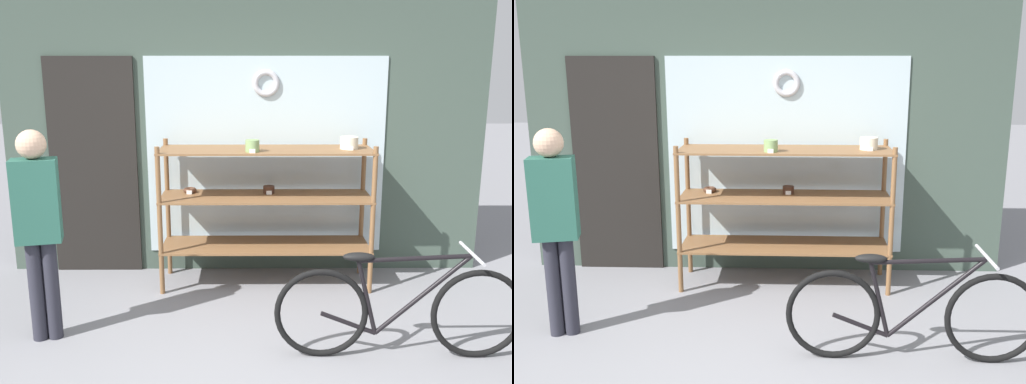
# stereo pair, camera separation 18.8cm
# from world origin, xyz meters

# --- Properties ---
(storefront_facade) EXTENTS (4.63, 0.13, 3.87)m
(storefront_facade) POSITION_xyz_m (-0.04, 2.29, 1.87)
(storefront_facade) COLOR #3D4C42
(storefront_facade) RESTS_ON ground_plane
(display_case) EXTENTS (1.92, 0.54, 1.39)m
(display_case) POSITION_xyz_m (0.21, 1.88, 0.84)
(display_case) COLOR brown
(display_case) RESTS_ON ground_plane
(bicycle) EXTENTS (1.76, 0.46, 0.80)m
(bicycle) POSITION_xyz_m (1.10, 0.50, 0.36)
(bicycle) COLOR black
(bicycle) RESTS_ON ground_plane
(pedestrian) EXTENTS (0.35, 0.25, 1.60)m
(pedestrian) POSITION_xyz_m (-1.49, 0.80, 0.94)
(pedestrian) COLOR #282833
(pedestrian) RESTS_ON ground_plane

